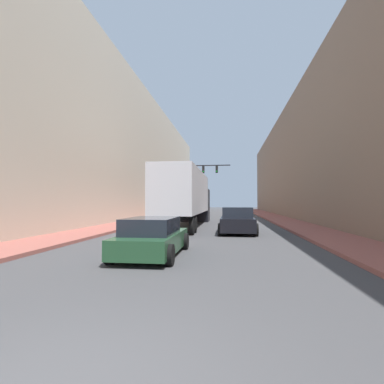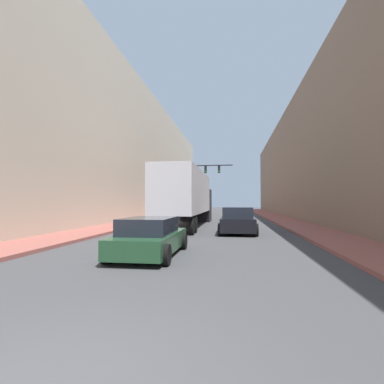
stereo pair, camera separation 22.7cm
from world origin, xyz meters
TOP-DOWN VIEW (x-y plane):
  - sidewalk_right at (6.73, 30.00)m, footprint 2.82×80.00m
  - sidewalk_left at (-6.73, 30.00)m, footprint 2.82×80.00m
  - building_right at (11.14, 30.00)m, footprint 6.00×80.00m
  - building_left at (-11.14, 30.00)m, footprint 6.00×80.00m
  - semi_truck at (-1.65, 20.20)m, footprint 2.54×14.35m
  - sedan_car at (-1.07, 7.57)m, footprint 2.06×4.41m
  - suv_car at (2.05, 15.59)m, footprint 2.18×4.52m
  - traffic_signal_gantry at (-3.34, 35.38)m, footprint 6.98×0.35m

SIDE VIEW (x-z plane):
  - sidewalk_right at x=6.73m, z-range 0.00..0.15m
  - sidewalk_left at x=-6.73m, z-range 0.00..0.15m
  - sedan_car at x=-1.07m, z-range -0.03..1.31m
  - suv_car at x=2.05m, z-range -0.04..1.53m
  - semi_truck at x=-1.65m, z-range 0.28..4.34m
  - traffic_signal_gantry at x=-3.34m, z-range 1.46..8.29m
  - building_right at x=11.14m, z-range 0.00..13.13m
  - building_left at x=-11.14m, z-range 0.00..15.32m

